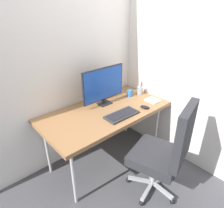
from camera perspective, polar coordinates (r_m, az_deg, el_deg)
ground_plane at (r=2.69m, az=-1.59°, el=-15.21°), size 8.00×8.00×0.00m
wall_back at (r=2.36m, az=-8.74°, el=16.76°), size 3.32×0.04×2.80m
wall_side_right at (r=2.44m, az=16.83°, el=16.31°), size 0.04×2.59×2.80m
desk at (r=2.29m, az=-1.80°, el=-2.69°), size 1.48×0.75×0.71m
office_chair at (r=2.02m, az=15.17°, el=-12.66°), size 0.57×0.59×1.05m
monitor at (r=2.33m, az=-2.41°, el=5.52°), size 0.58×0.13×0.45m
keyboard at (r=2.17m, az=2.82°, el=-3.07°), size 0.39×0.18×0.03m
mouse at (r=2.34m, az=9.38°, el=-0.88°), size 0.09×0.12×0.03m
pen_holder at (r=2.69m, az=8.04°, el=3.87°), size 0.08×0.08×0.19m
notebook at (r=2.54m, az=11.54°, el=1.04°), size 0.16×0.17×0.02m
coffee_mug at (r=2.62m, az=5.06°, el=3.18°), size 0.11×0.07×0.09m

